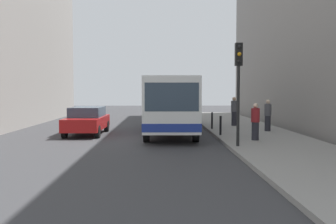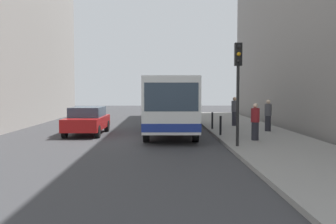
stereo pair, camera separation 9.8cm
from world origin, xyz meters
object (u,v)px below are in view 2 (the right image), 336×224
Objects in this scene: bus at (170,102)px; car_beside_bus at (87,120)px; bollard_near at (221,126)px; car_behind_bus at (172,109)px; bollard_mid at (212,121)px; pedestrian_near_signal at (255,122)px; traffic_light at (238,74)px; pedestrian_far_sidewalk at (234,111)px; pedestrian_mid_sidewalk at (268,115)px.

bus reaches higher than car_beside_bus.
car_behind_bus is at bearing 98.85° from bollard_near.
car_behind_bus is 10.25m from bollard_mid.
traffic_light is at bearing 5.67° from pedestrian_near_signal.
pedestrian_far_sidewalk reaches higher than bollard_mid.
car_beside_bus is 8.91m from pedestrian_near_signal.
traffic_light is 4.32× the size of bollard_mid.
traffic_light is 2.28× the size of pedestrian_far_sidewalk.
pedestrian_far_sidewalk reaches higher than pedestrian_near_signal.
pedestrian_near_signal reaches higher than bollard_near.
bollard_mid is 3.17m from pedestrian_mid_sidewalk.
bollard_near is 0.58× the size of pedestrian_near_signal.
traffic_light is 6.52m from pedestrian_mid_sidewalk.
car_beside_bus is 9.19m from pedestrian_far_sidewalk.
traffic_light is at bearing -89.16° from bollard_mid.
bollard_mid is at bearing 90.84° from traffic_light.
car_beside_bus is at bearing -136.20° from pedestrian_mid_sidewalk.
car_beside_bus reaches higher than bollard_near.
traffic_light is 4.32× the size of bollard_near.
pedestrian_mid_sidewalk is at bearing 63.54° from traffic_light.
bollard_near is (6.91, -1.64, -0.16)m from car_beside_bus.
bus is 3.74m from bollard_near.
bus reaches higher than bollard_mid.
car_behind_bus is 12.36m from pedestrian_mid_sidewalk.
bollard_near is 2.35m from pedestrian_near_signal.
car_behind_bus reaches higher than bollard_mid.
bollard_mid is at bearing 105.45° from car_behind_bus.
pedestrian_near_signal is at bearing -70.40° from pedestrian_mid_sidewalk.
bus reaches higher than pedestrian_near_signal.
bus is at bearing -168.71° from bollard_mid.
car_beside_bus is 9.77m from pedestrian_mid_sidewalk.
traffic_light reaches higher than pedestrian_near_signal.
traffic_light is at bearing 165.35° from pedestrian_far_sidewalk.
pedestrian_mid_sidewalk is (5.32, -0.81, -0.72)m from bus.
car_beside_bus is at bearing 12.86° from bus.
pedestrian_mid_sidewalk is at bearing 31.95° from bollard_near.
traffic_light reaches higher than car_behind_bus.
pedestrian_near_signal is (8.15, -3.60, 0.19)m from car_beside_bus.
traffic_light is (7.01, -5.40, 2.22)m from car_beside_bus.
traffic_light reaches higher than bollard_near.
pedestrian_far_sidewalk reaches higher than car_beside_bus.
traffic_light is at bearing -73.52° from pedestrian_mid_sidewalk.
car_beside_bus is 12.48m from car_behind_bus.
bollard_mid is (0.00, 3.09, 0.00)m from bollard_near.
pedestrian_far_sidewalk is at bearing 49.36° from bollard_mid.
pedestrian_far_sidewalk is (0.39, 6.96, 0.08)m from pedestrian_near_signal.
car_beside_bus is 2.68× the size of pedestrian_near_signal.
bollard_mid is at bearing 134.69° from pedestrian_far_sidewalk.
car_behind_bus is 13.29m from bollard_near.
bollard_near is at bearing 134.13° from bus.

